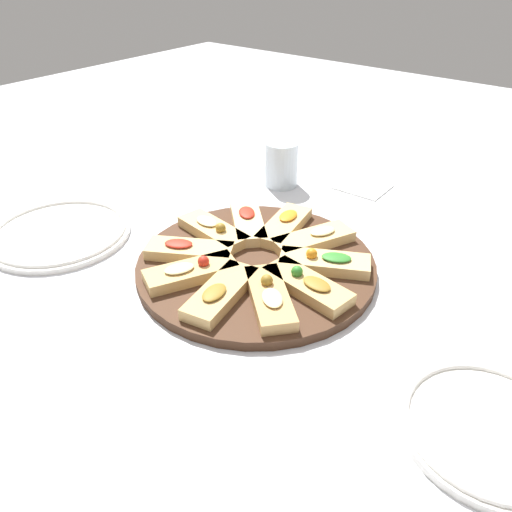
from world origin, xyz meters
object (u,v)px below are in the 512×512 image
at_px(serving_board, 256,265).
at_px(plate_right, 59,233).
at_px(water_glass, 281,164).
at_px(napkin_stack, 362,186).
at_px(plate_left, 490,429).

relative_size(serving_board, plate_right, 1.55).
height_order(water_glass, napkin_stack, water_glass).
height_order(plate_right, water_glass, water_glass).
xyz_separation_m(plate_right, napkin_stack, (-0.34, -0.54, -0.00)).
height_order(plate_right, napkin_stack, plate_right).
relative_size(water_glass, napkin_stack, 0.89).
relative_size(plate_right, water_glass, 2.61).
bearing_deg(serving_board, plate_right, 21.84).
bearing_deg(plate_left, water_glass, -34.44).
xyz_separation_m(plate_left, napkin_stack, (0.43, -0.50, -0.00)).
height_order(plate_left, napkin_stack, plate_left).
xyz_separation_m(serving_board, napkin_stack, (0.01, -0.40, -0.00)).
distance_m(serving_board, water_glass, 0.35).
height_order(plate_left, water_glass, water_glass).
relative_size(serving_board, plate_left, 1.97).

